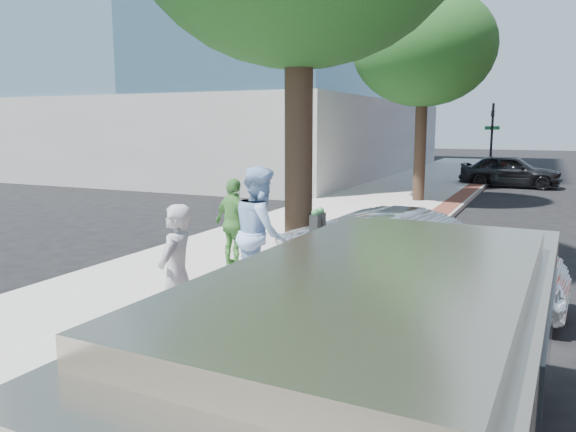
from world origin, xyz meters
The scene contains 14 objects.
ground centered at (0.00, 0.00, 0.00)m, with size 120.00×120.00×0.00m, color black.
sidewalk centered at (-1.50, 8.00, 0.07)m, with size 5.00×60.00×0.15m, color #9E9991.
brick_strip centered at (0.70, 8.00, 0.15)m, with size 0.60×60.00×0.01m, color brown.
curb centered at (1.05, 8.00, 0.07)m, with size 0.10×60.00×0.15m, color gray.
office_base centered at (-13.00, 22.00, 2.00)m, with size 18.20×22.20×4.00m, color gray.
signal_near centered at (0.90, 22.00, 2.25)m, with size 0.70×0.15×3.80m.
tree_far centered at (-0.50, 12.00, 5.30)m, with size 4.80×4.80×7.14m.
parking_meter centered at (0.76, -0.49, 1.21)m, with size 0.12×0.32×1.47m.
person_gray centered at (-0.30, -2.32, 1.00)m, with size 0.62×0.41×1.69m, color #9B9B9F.
person_officer centered at (-0.24, -0.30, 1.16)m, with size 0.98×0.76×2.01m, color #9CC4F1.
person_green centered at (-1.55, 1.15, 0.97)m, with size 0.97×0.40×1.65m, color #549C47.
sedan_silver centered at (1.84, 0.92, 0.70)m, with size 1.49×4.27×1.41m, color #B4B7BB.
bg_car centered at (2.02, 19.22, 0.73)m, with size 1.71×4.26×1.45m, color black.
van centered at (2.70, -3.75, 1.03)m, with size 2.10×5.15×1.87m.
Camera 1 is at (3.62, -7.58, 2.75)m, focal length 35.00 mm.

